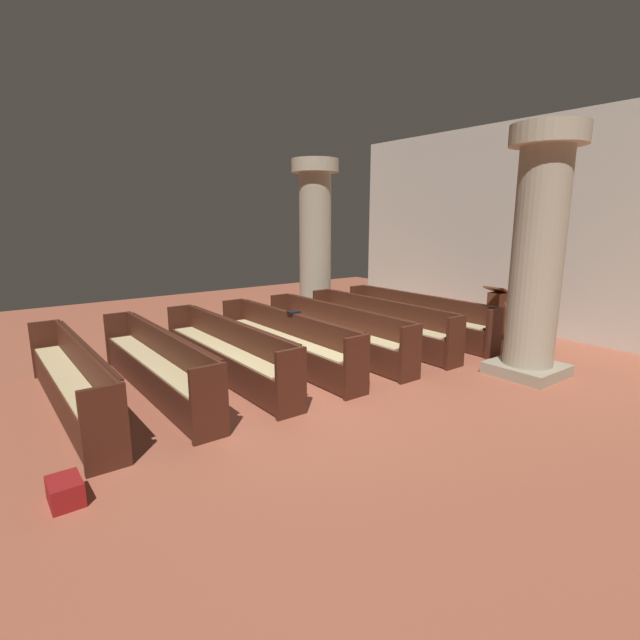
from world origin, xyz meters
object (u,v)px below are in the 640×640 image
(hymn_book, at_px, (294,312))
(pew_row_4, at_px, (226,348))
(pew_row_6, at_px, (70,376))
(pillar_far_side, at_px, (315,239))
(kneeler_box_red, at_px, (65,491))
(pew_row_0, at_px, (416,314))
(pew_row_5, at_px, (156,361))
(pew_row_3, at_px, (285,338))
(pew_row_2, at_px, (335,329))
(pillar_aisle_side, at_px, (538,251))
(pew_row_1, at_px, (379,321))
(lectern, at_px, (496,316))

(hymn_book, bearing_deg, pew_row_4, -88.85)
(hymn_book, bearing_deg, pew_row_6, -89.57)
(pillar_far_side, relative_size, kneeler_box_red, 10.44)
(pew_row_0, height_order, pew_row_5, same)
(pew_row_3, bearing_deg, pew_row_6, -90.00)
(kneeler_box_red, bearing_deg, pew_row_2, 114.28)
(pillar_aisle_side, xyz_separation_m, kneeler_box_red, (-0.56, -6.55, -1.86))
(pew_row_4, relative_size, pew_row_6, 1.00)
(pew_row_1, bearing_deg, hymn_book, -90.75)
(pew_row_2, bearing_deg, kneeler_box_red, -65.72)
(lectern, bearing_deg, pew_row_6, -97.43)
(pew_row_6, relative_size, pillar_aisle_side, 0.98)
(pew_row_4, relative_size, hymn_book, 19.10)
(pew_row_2, bearing_deg, pew_row_0, 90.00)
(lectern, bearing_deg, pew_row_5, -98.61)
(lectern, xyz_separation_m, kneeler_box_red, (1.15, -8.28, -0.34))
(pew_row_1, height_order, pew_row_5, same)
(hymn_book, xyz_separation_m, kneeler_box_red, (2.20, -3.92, -0.79))
(pew_row_2, xyz_separation_m, pew_row_4, (0.00, -2.18, 0.00))
(pillar_far_side, distance_m, lectern, 4.44)
(pew_row_4, bearing_deg, lectern, 79.76)
(pillar_aisle_side, relative_size, pillar_far_side, 1.00)
(pillar_aisle_side, distance_m, pillar_far_side, 5.41)
(pillar_far_side, bearing_deg, pew_row_0, 13.49)
(pew_row_5, xyz_separation_m, kneeler_box_red, (2.17, -1.54, -0.37))
(pew_row_1, relative_size, pew_row_4, 1.00)
(pew_row_4, relative_size, pew_row_5, 1.00)
(pillar_far_side, bearing_deg, hymn_book, -42.46)
(pew_row_1, bearing_deg, pew_row_2, -90.00)
(pillar_far_side, height_order, kneeler_box_red, pillar_far_side)
(pew_row_1, relative_size, pillar_aisle_side, 0.98)
(pew_row_5, distance_m, pew_row_6, 1.09)
(pew_row_1, bearing_deg, pillar_aisle_side, 13.38)
(pew_row_1, bearing_deg, pew_row_4, -90.00)
(pew_row_3, relative_size, pew_row_4, 1.00)
(kneeler_box_red, bearing_deg, pew_row_0, 107.25)
(pew_row_1, height_order, pillar_far_side, pillar_far_side)
(pew_row_3, height_order, hymn_book, hymn_book)
(pew_row_5, relative_size, hymn_book, 19.10)
(pew_row_2, relative_size, hymn_book, 19.10)
(pew_row_3, xyz_separation_m, pew_row_4, (0.00, -1.09, 0.00))
(pew_row_0, bearing_deg, pew_row_2, -90.00)
(pew_row_2, xyz_separation_m, hymn_book, (-0.03, -0.89, 0.42))
(pew_row_2, bearing_deg, lectern, 73.63)
(pew_row_3, bearing_deg, pew_row_5, -90.00)
(pew_row_0, relative_size, pew_row_6, 1.00)
(pew_row_1, xyz_separation_m, hymn_book, (-0.03, -1.98, 0.42))
(pew_row_4, bearing_deg, hymn_book, 91.15)
(pew_row_0, xyz_separation_m, pew_row_1, (0.00, -1.09, 0.00))
(kneeler_box_red, bearing_deg, hymn_book, 119.28)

